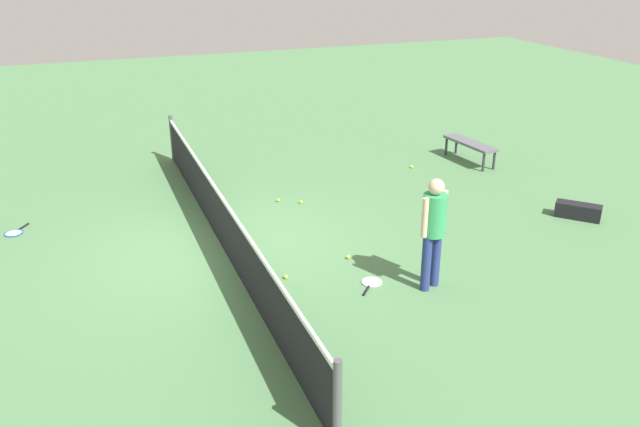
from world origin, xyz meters
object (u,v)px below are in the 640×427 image
at_px(tennis_racket_near_player, 371,283).
at_px(tennis_ball_near_player, 278,200).
at_px(tennis_ball_baseline, 412,167).
at_px(tennis_ball_stray_left, 301,202).
at_px(tennis_ball_stray_right, 286,277).
at_px(player_near_side, 434,225).
at_px(equipment_bag, 576,211).
at_px(tennis_ball_midcourt, 348,257).
at_px(courtside_bench, 470,145).
at_px(tennis_ball_by_net, 431,241).
at_px(tennis_racket_far_player, 15,233).

distance_m(tennis_racket_near_player, tennis_ball_near_player, 3.67).
distance_m(tennis_ball_baseline, tennis_ball_stray_left, 3.24).
xyz_separation_m(tennis_racket_near_player, tennis_ball_stray_right, (0.60, 1.15, 0.02)).
relative_size(player_near_side, tennis_ball_near_player, 25.76).
bearing_deg(tennis_ball_baseline, tennis_ball_stray_left, 110.42).
distance_m(tennis_ball_baseline, equipment_bag, 3.90).
height_order(tennis_ball_midcourt, courtside_bench, courtside_bench).
relative_size(player_near_side, tennis_racket_near_player, 3.09).
distance_m(tennis_ball_near_player, tennis_ball_stray_left, 0.46).
xyz_separation_m(tennis_ball_stray_right, equipment_bag, (0.33, -5.74, 0.11)).
height_order(tennis_ball_by_net, tennis_ball_stray_left, same).
distance_m(tennis_ball_midcourt, tennis_ball_stray_right, 1.18).
relative_size(tennis_ball_midcourt, equipment_bag, 0.08).
height_order(tennis_racket_near_player, equipment_bag, equipment_bag).
bearing_deg(tennis_ball_baseline, player_near_side, 154.38).
xyz_separation_m(tennis_racket_far_player, tennis_ball_stray_left, (-0.47, -5.16, 0.02)).
bearing_deg(equipment_bag, tennis_ball_near_player, 60.94).
relative_size(tennis_racket_near_player, tennis_ball_midcourt, 8.33).
bearing_deg(tennis_ball_stray_left, tennis_ball_near_player, 57.78).
relative_size(tennis_ball_by_net, courtside_bench, 0.04).
bearing_deg(tennis_ball_near_player, tennis_ball_stray_right, 164.53).
height_order(tennis_ball_by_net, tennis_ball_baseline, same).
height_order(tennis_ball_near_player, tennis_ball_baseline, same).
bearing_deg(tennis_ball_midcourt, tennis_ball_baseline, -40.45).
xyz_separation_m(tennis_racket_near_player, tennis_ball_midcourt, (0.88, -0.00, 0.02)).
bearing_deg(tennis_ball_baseline, tennis_ball_midcourt, 139.55).
bearing_deg(player_near_side, tennis_ball_baseline, -25.62).
height_order(tennis_ball_near_player, tennis_ball_stray_right, same).
bearing_deg(tennis_ball_near_player, tennis_ball_by_net, -146.04).
relative_size(tennis_ball_near_player, tennis_ball_midcourt, 1.00).
height_order(tennis_ball_by_net, tennis_ball_stray_right, same).
xyz_separation_m(tennis_ball_midcourt, tennis_ball_stray_right, (-0.28, 1.15, 0.00)).
bearing_deg(equipment_bag, tennis_ball_by_net, 90.23).
height_order(player_near_side, tennis_ball_stray_left, player_near_side).
xyz_separation_m(player_near_side, tennis_racket_far_player, (4.29, 5.83, -1.00)).
bearing_deg(tennis_ball_by_net, tennis_racket_near_player, 120.95).
height_order(tennis_racket_near_player, tennis_ball_near_player, tennis_ball_near_player).
distance_m(tennis_racket_near_player, tennis_racket_far_player, 6.39).
xyz_separation_m(player_near_side, tennis_ball_stray_left, (3.81, 0.67, -0.98)).
bearing_deg(tennis_ball_baseline, tennis_racket_far_player, 94.58).
height_order(player_near_side, tennis_ball_near_player, player_near_side).
height_order(tennis_ball_midcourt, equipment_bag, equipment_bag).
bearing_deg(tennis_racket_far_player, tennis_ball_midcourt, -120.65).
distance_m(player_near_side, tennis_ball_midcourt, 1.78).
bearing_deg(tennis_ball_stray_left, courtside_bench, -76.84).
xyz_separation_m(tennis_ball_baseline, tennis_ball_stray_left, (-1.13, 3.04, 0.00)).
bearing_deg(equipment_bag, tennis_ball_baseline, 22.16).
height_order(tennis_ball_midcourt, tennis_ball_stray_right, same).
distance_m(tennis_ball_near_player, courtside_bench, 4.96).
relative_size(tennis_racket_far_player, tennis_ball_stray_right, 8.80).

